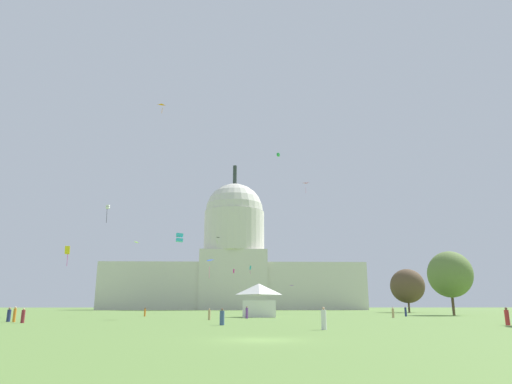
{
  "coord_description": "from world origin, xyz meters",
  "views": [
    {
      "loc": [
        -1.14,
        -26.63,
        1.9
      ],
      "look_at": [
        3.01,
        93.76,
        32.22
      ],
      "focal_mm": 31.66,
      "sensor_mm": 36.0,
      "label": 1
    }
  ],
  "objects": [
    {
      "name": "ground_plane",
      "position": [
        0.0,
        0.0,
        0.0
      ],
      "size": [
        800.0,
        800.0,
        0.0
      ],
      "primitive_type": "plane",
      "color": "olive"
    },
    {
      "name": "person_tan_mid_center",
      "position": [
        -5.24,
        35.97,
        0.7
      ],
      "size": [
        0.43,
        0.43,
        1.52
      ],
      "rotation": [
        0.0,
        0.0,
        4.34
      ],
      "color": "tan",
      "rests_on": "ground_plane"
    },
    {
      "name": "capitol_building",
      "position": [
        -4.05,
        176.2,
        19.58
      ],
      "size": [
        112.96,
        27.17,
        65.61
      ],
      "color": "beige",
      "rests_on": "ground_plane"
    },
    {
      "name": "person_navy_back_right",
      "position": [
        -28.66,
        29.97,
        0.76
      ],
      "size": [
        0.45,
        0.45,
        1.67
      ],
      "rotation": [
        0.0,
        0.0,
        6.24
      ],
      "color": "navy",
      "rests_on": "ground_plane"
    },
    {
      "name": "event_tent",
      "position": [
        2.01,
        51.04,
        2.73
      ],
      "size": [
        5.74,
        5.93,
        5.48
      ],
      "rotation": [
        0.0,
        0.0,
        -0.02
      ],
      "color": "white",
      "rests_on": "ground_plane"
    },
    {
      "name": "kite_pink_mid",
      "position": [
        16.94,
        93.43,
        34.2
      ],
      "size": [
        1.68,
        1.18,
        2.45
      ],
      "rotation": [
        0.0,
        0.0,
        2.85
      ],
      "color": "pink"
    },
    {
      "name": "kite_black_mid",
      "position": [
        -9.67,
        140.07,
        26.07
      ],
      "size": [
        1.39,
        1.12,
        2.28
      ],
      "rotation": [
        0.0,
        0.0,
        3.38
      ],
      "color": "black"
    },
    {
      "name": "person_red_lawn_far_left",
      "position": [
        25.06,
        18.34,
        0.79
      ],
      "size": [
        0.58,
        0.58,
        1.72
      ],
      "rotation": [
        0.0,
        0.0,
        5.37
      ],
      "color": "red",
      "rests_on": "ground_plane"
    },
    {
      "name": "person_white_lawn_far_right",
      "position": [
        5.59,
        10.75,
        0.81
      ],
      "size": [
        0.5,
        0.5,
        1.77
      ],
      "rotation": [
        0.0,
        0.0,
        1.8
      ],
      "color": "silver",
      "rests_on": "ground_plane"
    },
    {
      "name": "person_maroon_near_tree_east",
      "position": [
        -25.21,
        26.08,
        0.74
      ],
      "size": [
        0.41,
        0.41,
        1.61
      ],
      "rotation": [
        0.0,
        0.0,
        3.21
      ],
      "color": "maroon",
      "rests_on": "ground_plane"
    },
    {
      "name": "kite_blue_low",
      "position": [
        -6.39,
        47.21,
        8.28
      ],
      "size": [
        1.32,
        1.26,
        2.41
      ],
      "rotation": [
        0.0,
        0.0,
        5.81
      ],
      "color": "blue"
    },
    {
      "name": "kite_turquoise_low",
      "position": [
        2.37,
        132.45,
        14.56
      ],
      "size": [
        0.65,
        1.15,
        3.13
      ],
      "rotation": [
        0.0,
        0.0,
        1.19
      ],
      "color": "teal"
    },
    {
      "name": "kite_cyan_low",
      "position": [
        -10.3,
        40.93,
        11.76
      ],
      "size": [
        1.22,
        1.2,
        1.28
      ],
      "rotation": [
        0.0,
        0.0,
        1.77
      ],
      "color": "#33BCDB"
    },
    {
      "name": "kite_magenta_low",
      "position": [
        -3.36,
        128.36,
        13.18
      ],
      "size": [
        0.56,
        0.76,
        1.45
      ],
      "rotation": [
        0.0,
        0.0,
        2.96
      ],
      "color": "#D1339E"
    },
    {
      "name": "person_orange_back_center",
      "position": [
        -27.52,
        28.96,
        0.84
      ],
      "size": [
        0.41,
        0.41,
        1.77
      ],
      "rotation": [
        0.0,
        0.0,
        0.33
      ],
      "color": "orange",
      "rests_on": "ground_plane"
    },
    {
      "name": "tree_east_far",
      "position": [
        40.68,
        63.12,
        7.91
      ],
      "size": [
        9.45,
        10.17,
        12.47
      ],
      "color": "brown",
      "rests_on": "ground_plane"
    },
    {
      "name": "person_navy_aisle_center",
      "position": [
        27.9,
        54.11,
        0.8
      ],
      "size": [
        0.44,
        0.44,
        1.74
      ],
      "rotation": [
        0.0,
        0.0,
        4.46
      ],
      "color": "navy",
      "rests_on": "ground_plane"
    },
    {
      "name": "kite_violet_low",
      "position": [
        17.38,
        136.34,
        8.34
      ],
      "size": [
        1.64,
        1.44,
        0.19
      ],
      "rotation": [
        0.0,
        0.0,
        2.53
      ],
      "color": "purple"
    },
    {
      "name": "kite_yellow_low",
      "position": [
        -30.4,
        50.72,
        10.77
      ],
      "size": [
        0.93,
        0.47,
        3.4
      ],
      "rotation": [
        0.0,
        0.0,
        2.27
      ],
      "color": "yellow"
    },
    {
      "name": "person_denim_near_tree_west",
      "position": [
        -2.9,
        19.64,
        0.72
      ],
      "size": [
        0.59,
        0.59,
        1.61
      ],
      "rotation": [
        0.0,
        0.0,
        2.8
      ],
      "color": "#3D5684",
      "rests_on": "ground_plane"
    },
    {
      "name": "kite_white_mid",
      "position": [
        -26.41,
        57.97,
        19.97
      ],
      "size": [
        0.67,
        0.64,
        3.47
      ],
      "rotation": [
        0.0,
        0.0,
        4.66
      ],
      "color": "white"
    },
    {
      "name": "person_tan_mid_left",
      "position": [
        22.95,
        45.98,
        0.75
      ],
      "size": [
        0.45,
        0.45,
        1.63
      ],
      "rotation": [
        0.0,
        0.0,
        4.42
      ],
      "color": "tan",
      "rests_on": "ground_plane"
    },
    {
      "name": "person_orange_mid_right",
      "position": [
        -17.92,
        56.33,
        0.71
      ],
      "size": [
        0.44,
        0.44,
        1.54
      ],
      "rotation": [
        0.0,
        0.0,
        1.04
      ],
      "color": "orange",
      "rests_on": "ground_plane"
    },
    {
      "name": "tree_east_near",
      "position": [
        44.75,
        98.09,
        7.06
      ],
      "size": [
        12.42,
        12.62,
        11.66
      ],
      "color": "brown",
      "rests_on": "ground_plane"
    },
    {
      "name": "kite_lime_low",
      "position": [
        -19.07,
        53.48,
        12.31
      ],
      "size": [
        0.9,
        1.56,
        0.31
      ],
      "rotation": [
        0.0,
        0.0,
        1.34
      ],
      "color": "#8CD133"
    },
    {
      "name": "kite_orange_high",
      "position": [
        -18.68,
        65.22,
        44.56
      ],
      "size": [
        1.41,
        0.87,
        2.07
      ],
      "rotation": [
        0.0,
        0.0,
        0.27
      ],
      "color": "orange"
    },
    {
      "name": "person_purple_near_tent",
      "position": [
        -0.12,
        42.79,
        0.82
      ],
      "size": [
        0.5,
        0.5,
        1.78
      ],
      "rotation": [
        0.0,
        0.0,
        2.7
      ],
      "color": "#703D93",
      "rests_on": "ground_plane"
    },
    {
      "name": "kite_green_high",
      "position": [
        11.12,
        114.88,
        50.39
      ],
      "size": [
        1.18,
        1.19,
        1.12
      ],
      "rotation": [
        0.0,
        0.0,
        5.55
      ],
      "color": "green"
    }
  ]
}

